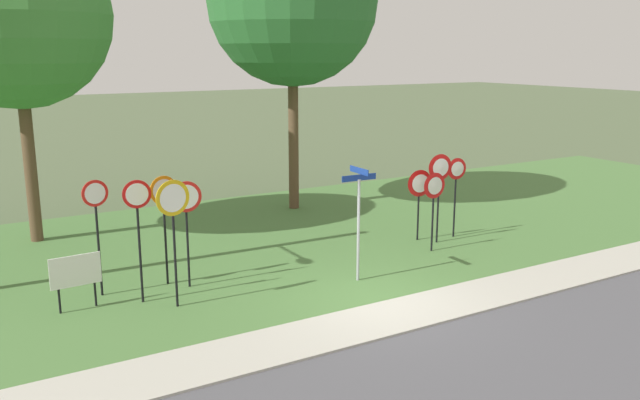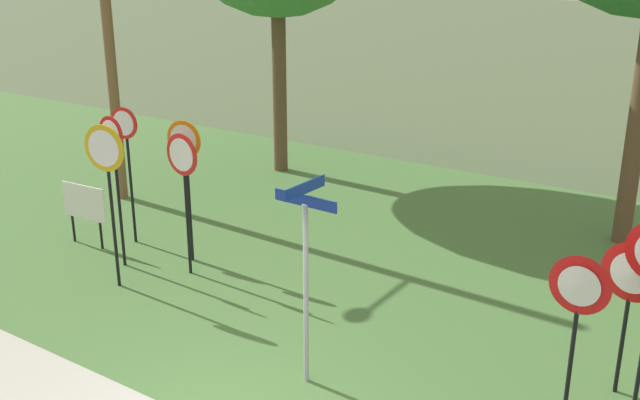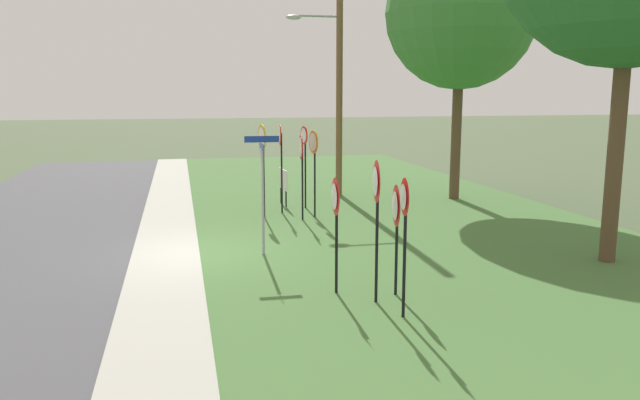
{
  "view_description": "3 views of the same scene",
  "coord_description": "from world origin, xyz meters",
  "px_view_note": "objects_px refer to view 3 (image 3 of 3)",
  "views": [
    {
      "loc": [
        -8.43,
        -11.49,
        5.63
      ],
      "look_at": [
        0.36,
        3.3,
        1.75
      ],
      "focal_mm": 37.19,
      "sensor_mm": 36.0,
      "label": 1
    },
    {
      "loc": [
        5.43,
        -5.66,
        5.67
      ],
      "look_at": [
        -0.79,
        3.59,
        1.83
      ],
      "focal_mm": 41.47,
      "sensor_mm": 36.0,
      "label": 2
    },
    {
      "loc": [
        14.83,
        -0.38,
        3.9
      ],
      "look_at": [
        -0.89,
        3.2,
        1.09
      ],
      "focal_mm": 34.76,
      "sensor_mm": 36.0,
      "label": 3
    }
  ],
  "objects_px": {
    "stop_sign_near_right": "(314,155)",
    "yield_sign_far_left": "(335,208)",
    "notice_board": "(283,181)",
    "oak_tree_left": "(461,14)",
    "street_name_post": "(262,184)",
    "stop_sign_far_right": "(301,158)",
    "stop_sign_near_left": "(262,149)",
    "stop_sign_far_center": "(305,150)",
    "utility_pole": "(336,63)",
    "yield_sign_near_left": "(395,214)",
    "stop_sign_far_left": "(281,151)",
    "yield_sign_near_right": "(404,215)",
    "yield_sign_far_right": "(376,196)"
  },
  "relations": [
    {
      "from": "stop_sign_near_right",
      "to": "yield_sign_far_left",
      "type": "xyz_separation_m",
      "value": [
        7.37,
        -1.19,
        -0.27
      ]
    },
    {
      "from": "stop_sign_near_right",
      "to": "notice_board",
      "type": "distance_m",
      "value": 2.57
    },
    {
      "from": "yield_sign_far_left",
      "to": "oak_tree_left",
      "type": "height_order",
      "value": "oak_tree_left"
    },
    {
      "from": "street_name_post",
      "to": "notice_board",
      "type": "relative_size",
      "value": 2.28
    },
    {
      "from": "stop_sign_near_right",
      "to": "yield_sign_far_left",
      "type": "relative_size",
      "value": 1.19
    },
    {
      "from": "stop_sign_far_right",
      "to": "street_name_post",
      "type": "height_order",
      "value": "street_name_post"
    },
    {
      "from": "stop_sign_near_left",
      "to": "oak_tree_left",
      "type": "relative_size",
      "value": 0.31
    },
    {
      "from": "notice_board",
      "to": "oak_tree_left",
      "type": "bearing_deg",
      "value": 85.99
    },
    {
      "from": "stop_sign_far_center",
      "to": "utility_pole",
      "type": "xyz_separation_m",
      "value": [
        -2.35,
        1.67,
        2.95
      ]
    },
    {
      "from": "yield_sign_near_left",
      "to": "street_name_post",
      "type": "relative_size",
      "value": 0.75
    },
    {
      "from": "stop_sign_near_right",
      "to": "street_name_post",
      "type": "height_order",
      "value": "street_name_post"
    },
    {
      "from": "stop_sign_near_left",
      "to": "utility_pole",
      "type": "bearing_deg",
      "value": 128.5
    },
    {
      "from": "stop_sign_near_right",
      "to": "yield_sign_near_left",
      "type": "distance_m",
      "value": 7.74
    },
    {
      "from": "street_name_post",
      "to": "oak_tree_left",
      "type": "distance_m",
      "value": 11.23
    },
    {
      "from": "stop_sign_far_left",
      "to": "yield_sign_far_left",
      "type": "bearing_deg",
      "value": 1.73
    },
    {
      "from": "stop_sign_far_center",
      "to": "utility_pole",
      "type": "bearing_deg",
      "value": 135.66
    },
    {
      "from": "yield_sign_near_right",
      "to": "oak_tree_left",
      "type": "distance_m",
      "value": 13.54
    },
    {
      "from": "stop_sign_near_right",
      "to": "oak_tree_left",
      "type": "relative_size",
      "value": 0.29
    },
    {
      "from": "stop_sign_near_left",
      "to": "street_name_post",
      "type": "height_order",
      "value": "stop_sign_near_left"
    },
    {
      "from": "utility_pole",
      "to": "notice_board",
      "type": "height_order",
      "value": "utility_pole"
    },
    {
      "from": "yield_sign_near_right",
      "to": "oak_tree_left",
      "type": "height_order",
      "value": "oak_tree_left"
    },
    {
      "from": "stop_sign_far_left",
      "to": "stop_sign_far_right",
      "type": "bearing_deg",
      "value": 22.25
    },
    {
      "from": "stop_sign_near_right",
      "to": "stop_sign_far_left",
      "type": "height_order",
      "value": "stop_sign_far_left"
    },
    {
      "from": "stop_sign_far_left",
      "to": "street_name_post",
      "type": "xyz_separation_m",
      "value": [
        5.03,
        -1.26,
        -0.32
      ]
    },
    {
      "from": "notice_board",
      "to": "stop_sign_far_center",
      "type": "bearing_deg",
      "value": 39.53
    },
    {
      "from": "stop_sign_near_left",
      "to": "yield_sign_far_left",
      "type": "bearing_deg",
      "value": -6.96
    },
    {
      "from": "stop_sign_far_center",
      "to": "notice_board",
      "type": "distance_m",
      "value": 1.44
    },
    {
      "from": "stop_sign_far_center",
      "to": "yield_sign_far_left",
      "type": "bearing_deg",
      "value": -16.67
    },
    {
      "from": "stop_sign_near_right",
      "to": "stop_sign_far_right",
      "type": "bearing_deg",
      "value": -59.7
    },
    {
      "from": "stop_sign_near_left",
      "to": "stop_sign_far_center",
      "type": "bearing_deg",
      "value": 119.44
    },
    {
      "from": "yield_sign_far_right",
      "to": "stop_sign_far_center",
      "type": "bearing_deg",
      "value": -175.83
    },
    {
      "from": "yield_sign_near_left",
      "to": "notice_board",
      "type": "relative_size",
      "value": 1.72
    },
    {
      "from": "stop_sign_near_right",
      "to": "oak_tree_left",
      "type": "xyz_separation_m",
      "value": [
        -2.18,
        5.75,
        4.6
      ]
    },
    {
      "from": "yield_sign_near_left",
      "to": "stop_sign_far_right",
      "type": "bearing_deg",
      "value": -168.32
    },
    {
      "from": "stop_sign_near_right",
      "to": "stop_sign_far_left",
      "type": "bearing_deg",
      "value": -143.83
    },
    {
      "from": "stop_sign_far_left",
      "to": "yield_sign_far_right",
      "type": "relative_size",
      "value": 1.07
    },
    {
      "from": "stop_sign_near_left",
      "to": "stop_sign_near_right",
      "type": "relative_size",
      "value": 1.07
    },
    {
      "from": "yield_sign_far_left",
      "to": "notice_board",
      "type": "xyz_separation_m",
      "value": [
        -9.59,
        0.6,
        -0.85
      ]
    },
    {
      "from": "yield_sign_far_left",
      "to": "notice_board",
      "type": "bearing_deg",
      "value": 178.05
    },
    {
      "from": "stop_sign_far_right",
      "to": "utility_pole",
      "type": "bearing_deg",
      "value": 157.22
    },
    {
      "from": "stop_sign_near_left",
      "to": "yield_sign_far_right",
      "type": "distance_m",
      "value": 8.4
    },
    {
      "from": "stop_sign_far_left",
      "to": "oak_tree_left",
      "type": "height_order",
      "value": "oak_tree_left"
    },
    {
      "from": "yield_sign_near_left",
      "to": "yield_sign_far_left",
      "type": "distance_m",
      "value": 1.15
    },
    {
      "from": "yield_sign_near_right",
      "to": "yield_sign_far_right",
      "type": "xyz_separation_m",
      "value": [
        -0.86,
        -0.22,
        0.19
      ]
    },
    {
      "from": "stop_sign_near_left",
      "to": "yield_sign_far_left",
      "type": "distance_m",
      "value": 7.67
    },
    {
      "from": "stop_sign_far_center",
      "to": "notice_board",
      "type": "bearing_deg",
      "value": -145.82
    },
    {
      "from": "stop_sign_near_right",
      "to": "yield_sign_near_left",
      "type": "bearing_deg",
      "value": -10.21
    },
    {
      "from": "stop_sign_near_right",
      "to": "oak_tree_left",
      "type": "distance_m",
      "value": 7.68
    },
    {
      "from": "stop_sign_near_left",
      "to": "stop_sign_near_right",
      "type": "bearing_deg",
      "value": 69.97
    },
    {
      "from": "stop_sign_far_left",
      "to": "stop_sign_near_left",
      "type": "bearing_deg",
      "value": -44.58
    }
  ]
}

